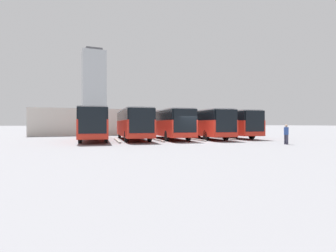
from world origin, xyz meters
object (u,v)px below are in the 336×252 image
object	(u,v)px
bus_3	(133,123)
pedestrian	(286,134)
bus_0	(227,123)
bus_4	(94,123)
bus_1	(202,123)
bus_2	(168,123)

from	to	relation	value
bus_3	pedestrian	distance (m)	15.61
pedestrian	bus_0	bearing A→B (deg)	172.86
bus_3	bus_4	xyz separation A→B (m)	(4.19, -0.21, 0.00)
bus_1	bus_2	world-z (taller)	same
bus_2	pedestrian	bearing A→B (deg)	126.26
pedestrian	bus_2	bearing A→B (deg)	-147.98
bus_2	bus_3	size ratio (longest dim) A/B	1.00
bus_0	pedestrian	xyz separation A→B (m)	(2.03, 11.56, -0.93)
bus_1	bus_3	size ratio (longest dim) A/B	1.00
bus_0	bus_4	world-z (taller)	same
bus_2	bus_3	xyz separation A→B (m)	(4.19, -0.11, 0.00)
bus_4	pedestrian	size ratio (longest dim) A/B	7.45
bus_1	pedestrian	bearing A→B (deg)	108.43
bus_3	bus_0	bearing A→B (deg)	-172.54
bus_1	bus_3	distance (m)	8.42
bus_0	pedestrian	world-z (taller)	bus_0
bus_0	bus_2	distance (m)	8.39
bus_3	bus_2	bearing A→B (deg)	-174.43
bus_2	pedestrian	size ratio (longest dim) A/B	7.45
bus_0	bus_1	bearing A→B (deg)	18.12
bus_1	bus_4	world-z (taller)	same
bus_2	pedestrian	distance (m)	13.05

